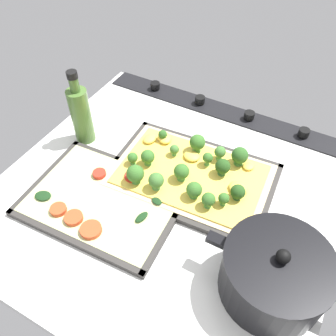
{
  "coord_description": "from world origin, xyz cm",
  "views": [
    {
      "loc": [
        -24.25,
        44.28,
        61.72
      ],
      "look_at": [
        0.41,
        -0.86,
        6.57
      ],
      "focal_mm": 37.71,
      "sensor_mm": 36.0,
      "label": 1
    }
  ],
  "objects_px": {
    "oil_bottle": "(81,114)",
    "baking_tray_back": "(104,200)",
    "veggie_pizza_back": "(103,199)",
    "baking_tray_front": "(191,178)",
    "cooking_pot": "(275,275)",
    "broccoli_pizza": "(190,172)"
  },
  "relations": [
    {
      "from": "baking_tray_back",
      "to": "veggie_pizza_back",
      "type": "xyz_separation_m",
      "value": [
        0.0,
        0.0,
        0.01
      ]
    },
    {
      "from": "oil_bottle",
      "to": "baking_tray_back",
      "type": "bearing_deg",
      "value": 138.01
    },
    {
      "from": "baking_tray_back",
      "to": "oil_bottle",
      "type": "relative_size",
      "value": 1.74
    },
    {
      "from": "broccoli_pizza",
      "to": "cooking_pot",
      "type": "xyz_separation_m",
      "value": [
        -0.24,
        0.17,
        0.03
      ]
    },
    {
      "from": "baking_tray_back",
      "to": "cooking_pot",
      "type": "height_order",
      "value": "cooking_pot"
    },
    {
      "from": "broccoli_pizza",
      "to": "baking_tray_back",
      "type": "xyz_separation_m",
      "value": [
        0.14,
        0.15,
        -0.02
      ]
    },
    {
      "from": "baking_tray_front",
      "to": "baking_tray_back",
      "type": "height_order",
      "value": "same"
    },
    {
      "from": "veggie_pizza_back",
      "to": "oil_bottle",
      "type": "relative_size",
      "value": 1.61
    },
    {
      "from": "cooking_pot",
      "to": "oil_bottle",
      "type": "bearing_deg",
      "value": -16.97
    },
    {
      "from": "veggie_pizza_back",
      "to": "oil_bottle",
      "type": "height_order",
      "value": "oil_bottle"
    },
    {
      "from": "oil_bottle",
      "to": "cooking_pot",
      "type": "bearing_deg",
      "value": 163.03
    },
    {
      "from": "baking_tray_front",
      "to": "broccoli_pizza",
      "type": "distance_m",
      "value": 0.02
    },
    {
      "from": "baking_tray_back",
      "to": "cooking_pot",
      "type": "relative_size",
      "value": 1.33
    },
    {
      "from": "broccoli_pizza",
      "to": "oil_bottle",
      "type": "distance_m",
      "value": 0.3
    },
    {
      "from": "baking_tray_front",
      "to": "veggie_pizza_back",
      "type": "height_order",
      "value": "veggie_pizza_back"
    },
    {
      "from": "cooking_pot",
      "to": "baking_tray_front",
      "type": "bearing_deg",
      "value": -35.04
    },
    {
      "from": "veggie_pizza_back",
      "to": "broccoli_pizza",
      "type": "bearing_deg",
      "value": -131.51
    },
    {
      "from": "baking_tray_front",
      "to": "veggie_pizza_back",
      "type": "relative_size",
      "value": 1.23
    },
    {
      "from": "baking_tray_back",
      "to": "cooking_pot",
      "type": "distance_m",
      "value": 0.38
    },
    {
      "from": "broccoli_pizza",
      "to": "oil_bottle",
      "type": "bearing_deg",
      "value": 0.8
    },
    {
      "from": "broccoli_pizza",
      "to": "baking_tray_back",
      "type": "bearing_deg",
      "value": 48.06
    },
    {
      "from": "veggie_pizza_back",
      "to": "cooking_pot",
      "type": "relative_size",
      "value": 1.24
    }
  ]
}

